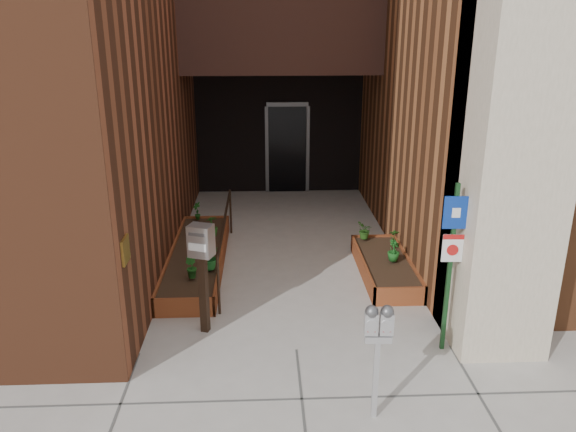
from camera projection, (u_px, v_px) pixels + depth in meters
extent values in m
plane|color=#9E9991|center=(296.00, 350.00, 7.19)|extent=(80.00, 80.00, 0.00)
cube|color=#B5A78B|center=(507.00, 178.00, 6.77)|extent=(1.10, 1.20, 4.40)
cube|color=black|center=(280.00, 22.00, 11.56)|extent=(4.20, 2.00, 2.00)
cube|color=black|center=(279.00, 130.00, 13.70)|extent=(4.00, 0.30, 3.00)
cube|color=black|center=(287.00, 150.00, 13.68)|extent=(0.90, 0.06, 2.10)
cube|color=#B79338|center=(125.00, 250.00, 6.43)|extent=(0.04, 0.30, 0.30)
cube|color=brown|center=(184.00, 308.00, 7.95)|extent=(0.90, 0.04, 0.30)
cube|color=brown|center=(207.00, 223.00, 11.31)|extent=(0.90, 0.04, 0.30)
cube|color=brown|center=(172.00, 259.00, 9.61)|extent=(0.04, 3.60, 0.30)
cube|color=brown|center=(222.00, 258.00, 9.65)|extent=(0.04, 3.60, 0.30)
cube|color=black|center=(197.00, 259.00, 9.63)|extent=(0.82, 3.52, 0.26)
cube|color=brown|center=(400.00, 297.00, 8.27)|extent=(0.80, 0.04, 0.30)
cube|color=brown|center=(373.00, 243.00, 10.31)|extent=(0.80, 0.04, 0.30)
cube|color=brown|center=(362.00, 267.00, 9.27)|extent=(0.04, 2.20, 0.30)
cube|color=brown|center=(408.00, 266.00, 9.30)|extent=(0.04, 2.20, 0.30)
cube|color=black|center=(385.00, 268.00, 9.29)|extent=(0.72, 2.12, 0.26)
cylinder|color=black|center=(219.00, 285.00, 7.94)|extent=(0.04, 0.04, 0.90)
cylinder|color=black|center=(231.00, 212.00, 11.06)|extent=(0.04, 0.04, 0.90)
cylinder|color=black|center=(225.00, 218.00, 9.36)|extent=(0.04, 3.30, 0.04)
cube|color=#B8B8BA|center=(375.00, 379.00, 5.83)|extent=(0.06, 0.06, 0.91)
cube|color=#B8B8BA|center=(378.00, 338.00, 5.67)|extent=(0.28, 0.12, 0.07)
cube|color=#B8B8BA|center=(371.00, 324.00, 5.62)|extent=(0.14, 0.10, 0.24)
sphere|color=#59595B|center=(372.00, 312.00, 5.58)|extent=(0.13, 0.13, 0.13)
cube|color=white|center=(372.00, 324.00, 5.57)|extent=(0.08, 0.01, 0.05)
cube|color=#B21414|center=(371.00, 331.00, 5.59)|extent=(0.08, 0.01, 0.03)
cube|color=#B8B8BA|center=(387.00, 324.00, 5.62)|extent=(0.14, 0.10, 0.24)
sphere|color=#59595B|center=(387.00, 312.00, 5.58)|extent=(0.13, 0.13, 0.13)
cube|color=white|center=(387.00, 324.00, 5.57)|extent=(0.08, 0.01, 0.05)
cube|color=#B21414|center=(387.00, 331.00, 5.59)|extent=(0.08, 0.01, 0.03)
cube|color=#153B1A|center=(449.00, 270.00, 6.87)|extent=(0.05, 0.05, 2.21)
cube|color=navy|center=(456.00, 213.00, 6.60)|extent=(0.30, 0.03, 0.40)
cube|color=white|center=(456.00, 213.00, 6.59)|extent=(0.10, 0.02, 0.12)
cube|color=white|center=(452.00, 248.00, 6.74)|extent=(0.25, 0.03, 0.35)
cube|color=#B21414|center=(454.00, 237.00, 6.69)|extent=(0.25, 0.02, 0.06)
cylinder|color=#B21414|center=(453.00, 250.00, 6.74)|extent=(0.14, 0.02, 0.14)
cube|color=black|center=(204.00, 294.00, 7.46)|extent=(0.13, 0.13, 1.11)
cube|color=#A5A5A7|center=(201.00, 241.00, 7.22)|extent=(0.36, 0.31, 0.43)
cube|color=#59595B|center=(196.00, 235.00, 7.07)|extent=(0.21, 0.09, 0.04)
cube|color=white|center=(197.00, 248.00, 7.13)|extent=(0.23, 0.09, 0.10)
imported|color=#19591F|center=(210.00, 257.00, 8.79)|extent=(0.50, 0.50, 0.40)
imported|color=#194E16|center=(191.00, 267.00, 8.49)|extent=(0.27, 0.27, 0.35)
imported|color=#1F5719|center=(212.00, 226.00, 10.16)|extent=(0.28, 0.28, 0.38)
imported|color=#1A5919|center=(197.00, 211.00, 11.03)|extent=(0.26, 0.26, 0.35)
imported|color=#1A5E1D|center=(394.00, 250.00, 9.10)|extent=(0.28, 0.28, 0.36)
imported|color=#255D1A|center=(394.00, 238.00, 9.67)|extent=(0.20, 0.20, 0.33)
imported|color=#245117|center=(365.00, 231.00, 10.03)|extent=(0.34, 0.34, 0.31)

